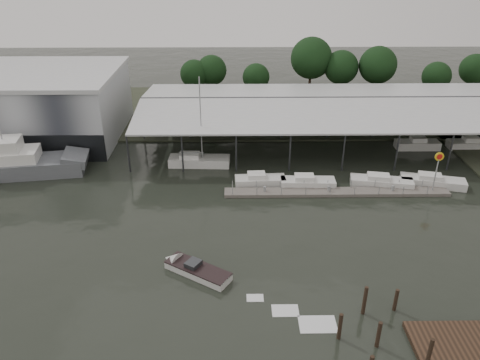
{
  "coord_description": "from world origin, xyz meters",
  "views": [
    {
      "loc": [
        2.28,
        -41.07,
        28.24
      ],
      "look_at": [
        2.92,
        8.98,
        2.5
      ],
      "focal_mm": 35.0,
      "sensor_mm": 36.0,
      "label": 1
    }
  ],
  "objects_px": {
    "grey_trawler": "(17,164)",
    "speedboat_underway": "(193,269)",
    "shell_fuel_sign": "(438,165)",
    "white_sailboat": "(198,161)"
  },
  "relations": [
    {
      "from": "shell_fuel_sign",
      "to": "grey_trawler",
      "type": "relative_size",
      "value": 0.3
    },
    {
      "from": "white_sailboat",
      "to": "grey_trawler",
      "type": "bearing_deg",
      "value": -171.28
    },
    {
      "from": "grey_trawler",
      "to": "shell_fuel_sign",
      "type": "bearing_deg",
      "value": -14.81
    },
    {
      "from": "shell_fuel_sign",
      "to": "white_sailboat",
      "type": "distance_m",
      "value": 31.18
    },
    {
      "from": "shell_fuel_sign",
      "to": "speedboat_underway",
      "type": "xyz_separation_m",
      "value": [
        -28.76,
        -15.32,
        -3.53
      ]
    },
    {
      "from": "shell_fuel_sign",
      "to": "grey_trawler",
      "type": "distance_m",
      "value": 54.2
    },
    {
      "from": "shell_fuel_sign",
      "to": "grey_trawler",
      "type": "xyz_separation_m",
      "value": [
        -53.82,
        5.96,
        -2.35
      ]
    },
    {
      "from": "grey_trawler",
      "to": "speedboat_underway",
      "type": "distance_m",
      "value": 32.9
    },
    {
      "from": "shell_fuel_sign",
      "to": "speedboat_underway",
      "type": "relative_size",
      "value": 0.34
    },
    {
      "from": "grey_trawler",
      "to": "white_sailboat",
      "type": "xyz_separation_m",
      "value": [
        24.02,
        2.6,
        -0.92
      ]
    }
  ]
}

